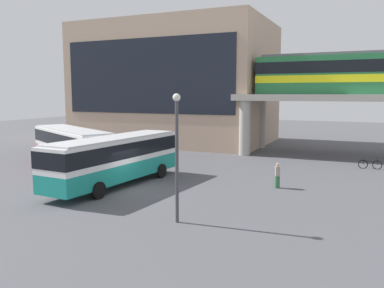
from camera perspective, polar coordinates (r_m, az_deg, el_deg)
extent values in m
plane|color=#515156|center=(34.03, 0.38, -2.93)|extent=(120.00, 120.00, 0.00)
cube|color=tan|center=(50.30, -2.17, 8.53)|extent=(22.47, 14.91, 14.28)
cube|color=black|center=(43.73, -6.61, 9.61)|extent=(20.22, 0.10, 8.00)
cylinder|color=#ADA89E|center=(39.19, 7.54, 2.27)|extent=(1.10, 1.10, 5.31)
cylinder|color=#ADA89E|center=(44.83, 9.70, 2.85)|extent=(1.10, 1.10, 5.31)
cube|color=teal|center=(26.59, -10.82, -3.64)|extent=(3.32, 11.16, 1.10)
cube|color=white|center=(26.38, -10.89, -0.87)|extent=(3.32, 11.16, 1.50)
cube|color=black|center=(26.37, -10.89, -0.71)|extent=(3.37, 11.20, 0.96)
cube|color=silver|center=(26.28, -10.93, 0.88)|extent=(3.16, 10.60, 0.12)
cylinder|color=black|center=(30.17, -8.40, -3.36)|extent=(0.35, 1.02, 1.00)
cylinder|color=black|center=(28.76, -4.40, -3.83)|extent=(0.35, 1.02, 1.00)
cylinder|color=black|center=(25.32, -17.44, -5.67)|extent=(0.35, 1.02, 1.00)
cylinder|color=black|center=(23.63, -13.18, -6.44)|extent=(0.35, 1.02, 1.00)
cube|color=red|center=(33.44, -16.70, -1.60)|extent=(10.84, 7.50, 1.10)
cube|color=white|center=(33.27, -16.78, 0.62)|extent=(10.84, 7.50, 1.50)
cube|color=black|center=(33.26, -16.78, 0.75)|extent=(10.89, 7.55, 0.96)
cube|color=silver|center=(33.19, -16.83, 2.01)|extent=(10.30, 7.12, 0.12)
cylinder|color=black|center=(36.45, -20.44, -1.91)|extent=(1.01, 0.73, 1.00)
cylinder|color=black|center=(37.22, -16.75, -1.58)|extent=(1.01, 0.73, 1.00)
cylinder|color=black|center=(30.25, -16.85, -3.57)|extent=(1.01, 0.73, 1.00)
cylinder|color=black|center=(31.18, -12.53, -3.11)|extent=(1.01, 0.73, 1.00)
torus|color=black|center=(35.11, 24.89, -2.73)|extent=(0.74, 0.14, 0.74)
torus|color=black|center=(34.99, 23.18, -2.67)|extent=(0.74, 0.14, 0.74)
cylinder|color=black|center=(35.00, 24.06, -2.25)|extent=(1.05, 0.16, 0.05)
cylinder|color=black|center=(34.95, 23.21, -2.19)|extent=(0.04, 0.04, 0.55)
cylinder|color=black|center=(35.05, 24.92, -2.17)|extent=(0.04, 0.04, 0.65)
cylinder|color=#33663F|center=(26.23, 12.05, -5.29)|extent=(0.32, 0.32, 0.78)
cube|color=gray|center=(26.09, 12.09, -3.79)|extent=(0.39, 0.47, 0.62)
sphere|color=tan|center=(26.01, 12.11, -2.90)|extent=(0.21, 0.21, 0.21)
cylinder|color=#3F3F44|center=(18.45, -2.17, -2.67)|extent=(0.16, 0.16, 5.67)
sphere|color=silver|center=(18.18, -2.21, 6.65)|extent=(0.36, 0.36, 0.36)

